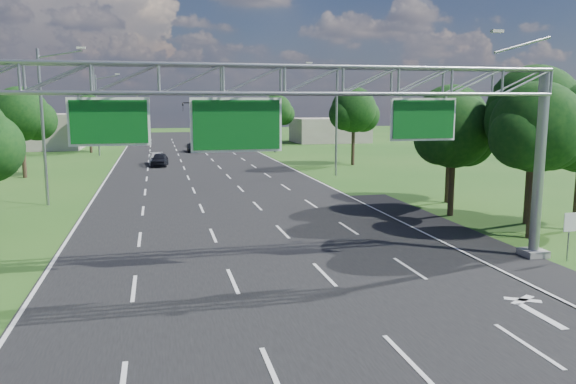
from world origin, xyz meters
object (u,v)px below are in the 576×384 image
object	(u,v)px
sign_gantry	(285,96)
box_truck	(219,136)
regulatory_sign	(570,227)
traffic_signal	(248,114)

from	to	relation	value
sign_gantry	box_truck	distance (m)	66.91
regulatory_sign	traffic_signal	size ratio (longest dim) A/B	0.17
regulatory_sign	box_truck	xyz separation A→B (m)	(-7.35, 67.54, -0.05)
traffic_signal	box_truck	world-z (taller)	traffic_signal
regulatory_sign	traffic_signal	distance (m)	54.37
sign_gantry	traffic_signal	bearing A→B (deg)	82.32
sign_gantry	traffic_signal	size ratio (longest dim) A/B	1.92
regulatory_sign	box_truck	bearing A→B (deg)	96.21
sign_gantry	box_truck	bearing A→B (deg)	85.94
traffic_signal	box_truck	distance (m)	14.23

